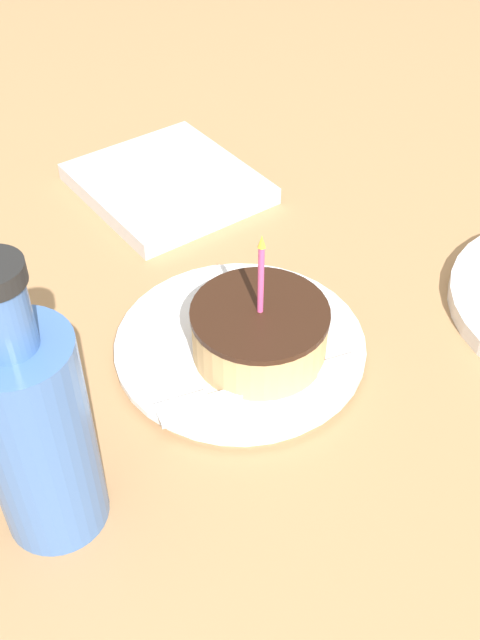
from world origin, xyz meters
TOP-DOWN VIEW (x-y plane):
  - ground_plane at (0.00, 0.00)m, footprint 2.40×2.40m
  - plate at (0.01, 0.01)m, footprint 0.23×0.23m
  - cake_slice at (0.03, 0.02)m, footprint 0.12×0.12m
  - fork at (0.07, -0.02)m, footprint 0.06×0.18m
  - bottle at (0.07, -0.20)m, footprint 0.08×0.08m
  - marble_board at (-0.26, 0.10)m, footprint 0.20×0.18m

SIDE VIEW (x-z plane):
  - ground_plane at x=0.00m, z-range -0.04..0.00m
  - plate at x=0.01m, z-range 0.00..0.02m
  - marble_board at x=-0.26m, z-range 0.00..0.02m
  - fork at x=0.07m, z-range 0.02..0.02m
  - cake_slice at x=0.03m, z-range -0.02..0.10m
  - bottle at x=0.07m, z-range -0.02..0.21m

